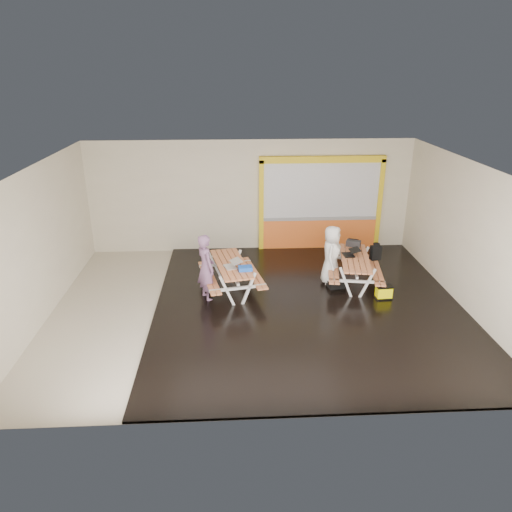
{
  "coord_description": "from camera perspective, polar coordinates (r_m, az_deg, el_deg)",
  "views": [
    {
      "loc": [
        -0.62,
        -10.35,
        5.54
      ],
      "look_at": [
        0.0,
        0.9,
        1.0
      ],
      "focal_mm": 33.23,
      "sensor_mm": 36.0,
      "label": 1
    }
  ],
  "objects": [
    {
      "name": "dark_case",
      "position": [
        12.82,
        9.61,
        -3.34
      ],
      "size": [
        0.5,
        0.41,
        0.17
      ],
      "primitive_type": "cube",
      "rotation": [
        0.0,
        0.0,
        0.19
      ],
      "color": "black",
      "rests_on": "deck"
    },
    {
      "name": "person_right",
      "position": [
        12.77,
        9.06,
        0.15
      ],
      "size": [
        0.72,
        0.9,
        1.6
      ],
      "primitive_type": "imported",
      "rotation": [
        0.0,
        0.0,
        1.26
      ],
      "color": "white",
      "rests_on": "deck"
    },
    {
      "name": "kiosk",
      "position": [
        15.13,
        7.76,
        6.02
      ],
      "size": [
        3.88,
        0.16,
        3.0
      ],
      "color": "orange",
      "rests_on": "room"
    },
    {
      "name": "picnic_table_left",
      "position": [
        12.24,
        -3.02,
        -1.7
      ],
      "size": [
        1.81,
        2.33,
        0.84
      ],
      "color": "#D88455",
      "rests_on": "deck"
    },
    {
      "name": "laptop_right",
      "position": [
        12.92,
        11.33,
        0.34
      ],
      "size": [
        0.45,
        0.4,
        0.18
      ],
      "color": "black",
      "rests_on": "picnic_table_right"
    },
    {
      "name": "blue_pouch",
      "position": [
        11.71,
        -1.3,
        -1.5
      ],
      "size": [
        0.36,
        0.27,
        0.1
      ],
      "primitive_type": "cube",
      "rotation": [
        0.0,
        0.0,
        0.09
      ],
      "color": "blue",
      "rests_on": "picnic_table_left"
    },
    {
      "name": "person_left",
      "position": [
        11.83,
        -6.04,
        -1.41
      ],
      "size": [
        0.65,
        0.75,
        1.73
      ],
      "primitive_type": "imported",
      "rotation": [
        0.0,
        0.0,
        2.03
      ],
      "color": "slate",
      "rests_on": "deck"
    },
    {
      "name": "picnic_table_right",
      "position": [
        12.89,
        11.78,
        -0.95
      ],
      "size": [
        1.71,
        2.25,
        0.82
      ],
      "color": "#D88455",
      "rests_on": "deck"
    },
    {
      "name": "laptop_left",
      "position": [
        11.91,
        -2.88,
        -1.06
      ],
      "size": [
        0.52,
        0.5,
        0.18
      ],
      "color": "silver",
      "rests_on": "picnic_table_left"
    },
    {
      "name": "fluke_bag",
      "position": [
        12.43,
        15.12,
        -4.23
      ],
      "size": [
        0.42,
        0.29,
        0.34
      ],
      "color": "black",
      "rests_on": "deck"
    },
    {
      "name": "deck",
      "position": [
        11.88,
        6.3,
        -5.87
      ],
      "size": [
        7.5,
        7.98,
        0.05
      ],
      "primitive_type": "cube",
      "color": "black",
      "rests_on": "room"
    },
    {
      "name": "room",
      "position": [
        11.04,
        0.26,
        1.87
      ],
      "size": [
        10.02,
        8.02,
        3.52
      ],
      "color": "beige",
      "rests_on": "ground"
    },
    {
      "name": "toolbox",
      "position": [
        13.56,
        11.65,
        1.51
      ],
      "size": [
        0.43,
        0.35,
        0.22
      ],
      "color": "black",
      "rests_on": "picnic_table_right"
    },
    {
      "name": "backpack",
      "position": [
        13.54,
        14.22,
        0.52
      ],
      "size": [
        0.31,
        0.23,
        0.47
      ],
      "color": "black",
      "rests_on": "picnic_table_right"
    }
  ]
}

